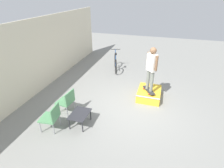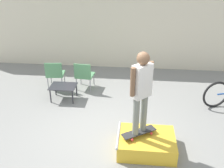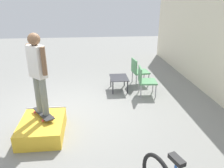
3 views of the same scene
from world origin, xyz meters
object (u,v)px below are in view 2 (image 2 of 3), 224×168
skateboard_on_ramp (139,132)px  person_skater (141,88)px  skate_ramp_box (146,143)px  coffee_table (63,88)px  patio_chair_left (55,73)px  patio_chair_right (84,74)px

skateboard_on_ramp → person_skater: 1.03m
skate_ramp_box → coffee_table: 3.06m
coffee_table → patio_chair_left: patio_chair_left is taller
skateboard_on_ramp → patio_chair_left: size_ratio=0.83×
patio_chair_left → patio_chair_right: 0.92m
coffee_table → patio_chair_right: bearing=57.4°
skate_ramp_box → skateboard_on_ramp: skateboard_on_ramp is taller
skate_ramp_box → patio_chair_left: size_ratio=1.36×
skate_ramp_box → person_skater: bearing=173.4°
person_skater → patio_chair_left: bearing=88.7°
person_skater → skate_ramp_box: bearing=-52.2°
skateboard_on_ramp → coffee_table: (-2.17, 1.96, -0.06)m
coffee_table → person_skater: bearing=-42.1°
person_skater → coffee_table: 3.12m
skateboard_on_ramp → skate_ramp_box: bearing=-39.2°
coffee_table → skateboard_on_ramp: bearing=-42.1°
skate_ramp_box → skateboard_on_ramp: 0.30m
skateboard_on_ramp → person_skater: bearing=-32.6°
skate_ramp_box → person_skater: person_skater is taller
person_skater → patio_chair_right: size_ratio=1.95×
person_skater → patio_chair_left: 3.87m
skate_ramp_box → patio_chair_right: 3.30m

